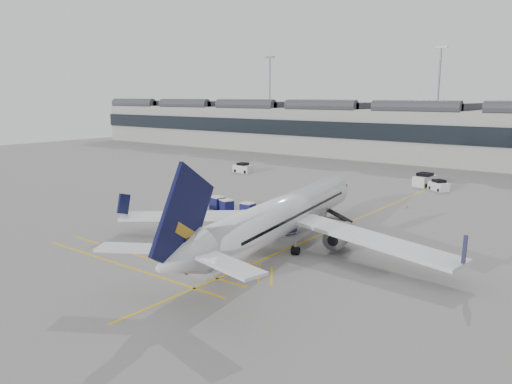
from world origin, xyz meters
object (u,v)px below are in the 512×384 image
Objects in this scene: airliner_main at (280,216)px; belt_loader at (329,219)px; pushback_tug at (195,211)px; ramp_agent_b at (292,219)px; baggage_cart_a at (287,224)px; ramp_agent_a at (292,213)px.

airliner_main reaches higher than belt_loader.
pushback_tug is (-14.52, -6.30, 0.08)m from belt_loader.
belt_loader is at bearing -159.54° from ramp_agent_b.
airliner_main is 10.50m from belt_loader.
airliner_main is 4.90m from baggage_cart_a.
airliner_main reaches higher than ramp_agent_b.
ramp_agent_b is 12.35m from pushback_tug.
belt_loader is 6.34m from baggage_cart_a.
pushback_tug is at bearing -158.79° from baggage_cart_a.
baggage_cart_a is at bearing 106.53° from airliner_main.
ramp_agent_a is 0.66× the size of pushback_tug.
baggage_cart_a is at bearing 74.40° from ramp_agent_b.
airliner_main reaches higher than pushback_tug.
pushback_tug is at bearing -26.44° from ramp_agent_b.
baggage_cart_a is 2.45m from ramp_agent_b.
ramp_agent_b is (-2.41, -3.88, 0.41)m from belt_loader.
belt_loader reaches higher than pushback_tug.
belt_loader is 15.83m from pushback_tug.
ramp_agent_b is at bearing 132.68° from baggage_cart_a.
ramp_agent_a is 0.93× the size of ramp_agent_b.
belt_loader is at bearing 83.38° from airliner_main.
baggage_cart_a is 1.26× the size of ramp_agent_a.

